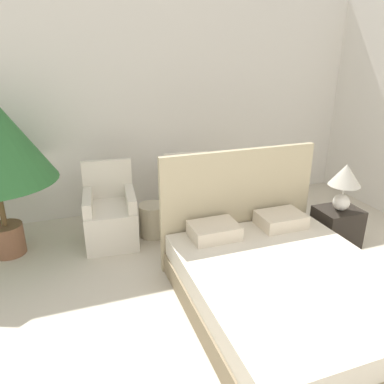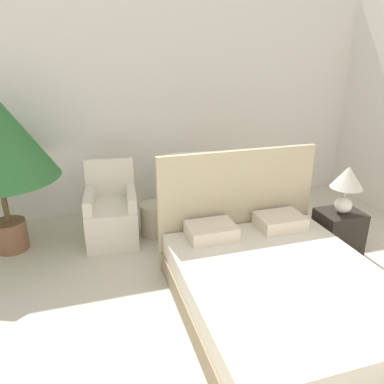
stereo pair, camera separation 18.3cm
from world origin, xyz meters
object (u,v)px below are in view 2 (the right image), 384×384
(table_lamp, at_px, (347,182))
(side_table, at_px, (154,219))
(nightstand, at_px, (338,232))
(armchair_near_window_right, at_px, (193,207))
(bed, at_px, (278,286))
(armchair_near_window_left, at_px, (112,217))

(table_lamp, relative_size, side_table, 1.30)
(table_lamp, distance_m, side_table, 2.28)
(nightstand, xyz_separation_m, side_table, (-1.91, 1.03, -0.05))
(armchair_near_window_right, xyz_separation_m, nightstand, (1.40, -1.06, -0.04))
(bed, xyz_separation_m, side_table, (-0.75, 1.75, -0.05))
(armchair_near_window_left, height_order, armchair_near_window_right, same)
(bed, height_order, armchair_near_window_left, bed)
(armchair_near_window_left, bearing_deg, bed, -48.77)
(armchair_near_window_right, bearing_deg, nightstand, -29.87)
(armchair_near_window_right, height_order, nightstand, armchair_near_window_right)
(bed, bearing_deg, nightstand, 31.82)
(nightstand, distance_m, side_table, 2.18)
(armchair_near_window_left, bearing_deg, table_lamp, -18.13)
(bed, height_order, table_lamp, bed)
(table_lamp, bearing_deg, nightstand, 75.68)
(armchair_near_window_right, relative_size, side_table, 2.29)
(side_table, bearing_deg, table_lamp, -28.96)
(armchair_near_window_left, bearing_deg, nightstand, -17.65)
(nightstand, xyz_separation_m, table_lamp, (-0.01, -0.02, 0.61))
(bed, xyz_separation_m, nightstand, (1.16, 0.72, -0.01))
(bed, relative_size, nightstand, 4.13)
(bed, height_order, side_table, bed)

